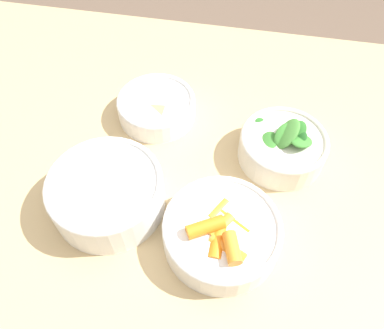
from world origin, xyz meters
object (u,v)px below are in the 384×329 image
(bowl_carrots, at_px, (222,232))
(bowl_beans_hotdog, at_px, (107,194))
(bowl_cookies, at_px, (157,106))
(bowl_greens, at_px, (283,146))

(bowl_carrots, xyz_separation_m, bowl_beans_hotdog, (0.19, -0.03, 0.00))
(bowl_carrots, relative_size, bowl_cookies, 1.19)
(bowl_greens, bearing_deg, bowl_beans_hotdog, 29.62)
(bowl_carrots, xyz_separation_m, bowl_greens, (-0.08, -0.18, 0.00))
(bowl_carrots, relative_size, bowl_greens, 1.17)
(bowl_greens, height_order, bowl_beans_hotdog, bowl_greens)
(bowl_greens, distance_m, bowl_beans_hotdog, 0.31)
(bowl_beans_hotdog, relative_size, bowl_cookies, 1.22)
(bowl_carrots, bearing_deg, bowl_greens, -113.79)
(bowl_greens, xyz_separation_m, bowl_beans_hotdog, (0.27, 0.15, 0.00))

